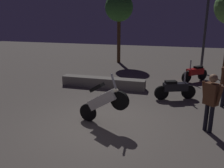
# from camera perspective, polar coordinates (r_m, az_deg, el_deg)

# --- Properties ---
(ground_plane) EXTENTS (40.00, 40.00, 0.00)m
(ground_plane) POSITION_cam_1_polar(r_m,az_deg,el_deg) (7.24, -2.69, -9.97)
(ground_plane) COLOR #605951
(motorcycle_white_foreground) EXTENTS (1.64, 0.51, 1.63)m
(motorcycle_white_foreground) POSITION_cam_1_polar(r_m,az_deg,el_deg) (7.02, -2.20, -4.19)
(motorcycle_white_foreground) COLOR black
(motorcycle_white_foreground) RESTS_ON ground_plane
(motorcycle_red_parked_left) EXTENTS (1.28, 1.21, 1.11)m
(motorcycle_red_parked_left) POSITION_cam_1_polar(r_m,az_deg,el_deg) (12.52, 19.40, 2.56)
(motorcycle_red_parked_left) COLOR black
(motorcycle_red_parked_left) RESTS_ON ground_plane
(motorcycle_black_parked_right) EXTENTS (1.58, 0.70, 1.11)m
(motorcycle_black_parked_right) POSITION_cam_1_polar(r_m,az_deg,el_deg) (9.58, 15.01, -1.07)
(motorcycle_black_parked_right) COLOR black
(motorcycle_black_parked_right) RESTS_ON ground_plane
(person_bystander_far) EXTENTS (0.55, 0.51, 1.69)m
(person_bystander_far) POSITION_cam_1_polar(r_m,az_deg,el_deg) (7.04, 22.80, -3.15)
(person_bystander_far) COLOR black
(person_bystander_far) RESTS_ON ground_plane
(streetlamp_near) EXTENTS (0.36, 0.36, 5.69)m
(streetlamp_near) POSITION_cam_1_polar(r_m,az_deg,el_deg) (14.42, 22.07, 16.51)
(streetlamp_near) COLOR #38383D
(streetlamp_near) RESTS_ON ground_plane
(tree_center_bg) EXTENTS (1.87, 1.87, 4.66)m
(tree_center_bg) POSITION_cam_1_polar(r_m,az_deg,el_deg) (16.56, 1.71, 17.84)
(tree_center_bg) COLOR #4C331E
(tree_center_bg) RESTS_ON ground_plane
(planter_wall_low) EXTENTS (3.89, 0.50, 0.45)m
(planter_wall_low) POSITION_cam_1_polar(r_m,az_deg,el_deg) (10.89, -2.17, 0.39)
(planter_wall_low) COLOR gray
(planter_wall_low) RESTS_ON ground_plane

